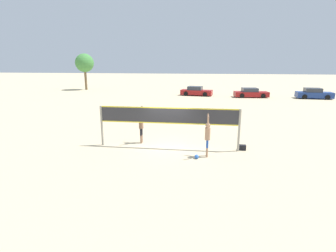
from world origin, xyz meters
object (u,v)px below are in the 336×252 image
object	(u,v)px
volleyball	(197,157)
parked_car_mid	(196,91)
parked_car_far	(314,94)
player_blocker	(141,124)
tree_left_cluster	(85,63)
volleyball_net	(168,119)
gear_bag	(242,147)
player_spiker	(208,135)
parked_car_near	(251,93)

from	to	relation	value
volleyball	parked_car_mid	world-z (taller)	parked_car_mid
parked_car_far	parked_car_mid	bearing A→B (deg)	179.56
player_blocker	parked_car_far	xyz separation A→B (m)	(18.52, 23.06, -0.56)
parked_car_far	tree_left_cluster	size ratio (longest dim) A/B	0.73
volleyball_net	volleyball	distance (m)	2.80
player_blocker	tree_left_cluster	size ratio (longest dim) A/B	0.36
parked_car_mid	parked_car_far	bearing A→B (deg)	5.36
volleyball	parked_car_far	xyz separation A→B (m)	(15.05, 25.34, 0.53)
volleyball_net	gear_bag	size ratio (longest dim) A/B	20.91
gear_bag	player_spiker	bearing A→B (deg)	-146.16
player_spiker	player_blocker	world-z (taller)	player_blocker
volleyball_net	parked_car_far	xyz separation A→B (m)	(16.76, 23.80, -1.06)
parked_car_near	parked_car_far	world-z (taller)	parked_car_far
parked_car_mid	volleyball_net	bearing A→B (deg)	-81.98
volleyball	tree_left_cluster	distance (m)	38.84
volleyball	tree_left_cluster	world-z (taller)	tree_left_cluster
player_spiker	parked_car_mid	xyz separation A→B (m)	(-1.51, 26.14, -0.59)
player_blocker	gear_bag	distance (m)	6.11
parked_car_far	tree_left_cluster	xyz separation A→B (m)	(-36.07, 7.00, 4.04)
volleyball_net	player_spiker	world-z (taller)	volleyball_net
volleyball_net	player_spiker	bearing A→B (deg)	-26.69
player_blocker	tree_left_cluster	xyz separation A→B (m)	(-17.55, 30.05, 3.48)
player_spiker	parked_car_near	distance (m)	25.87
parked_car_far	gear_bag	bearing A→B (deg)	-114.08
player_spiker	tree_left_cluster	distance (m)	38.67
gear_bag	parked_car_near	xyz separation A→B (m)	(4.21, 23.77, 0.45)
volleyball	tree_left_cluster	bearing A→B (deg)	123.03
parked_car_near	parked_car_mid	size ratio (longest dim) A/B	0.99
player_blocker	gear_bag	size ratio (longest dim) A/B	5.89
volleyball_net	player_blocker	xyz separation A→B (m)	(-1.76, 0.74, -0.50)
parked_car_near	player_blocker	bearing A→B (deg)	-118.34
volleyball_net	player_blocker	bearing A→B (deg)	157.11
player_blocker	parked_car_mid	xyz separation A→B (m)	(2.49, 24.27, -0.59)
player_spiker	tree_left_cluster	bearing A→B (deg)	34.02
parked_car_near	parked_car_mid	bearing A→B (deg)	167.77
gear_bag	parked_car_far	world-z (taller)	parked_car_far
parked_car_near	parked_car_far	size ratio (longest dim) A/B	1.03
parked_car_mid	parked_car_far	world-z (taller)	parked_car_far
gear_bag	parked_car_mid	xyz separation A→B (m)	(-3.51, 24.80, 0.46)
volleyball	parked_car_mid	distance (m)	26.57
tree_left_cluster	volleyball_net	bearing A→B (deg)	-57.91
parked_car_near	tree_left_cluster	distance (m)	28.87
volleyball_net	parked_car_far	distance (m)	29.13
player_blocker	volleyball	distance (m)	4.30
parked_car_near	gear_bag	bearing A→B (deg)	-104.68
player_spiker	parked_car_far	world-z (taller)	player_spiker
parked_car_far	tree_left_cluster	distance (m)	36.96
player_blocker	parked_car_near	world-z (taller)	player_blocker
parked_car_near	tree_left_cluster	xyz separation A→B (m)	(-27.76, 6.82, 4.09)
player_spiker	volleyball_net	bearing A→B (deg)	63.31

